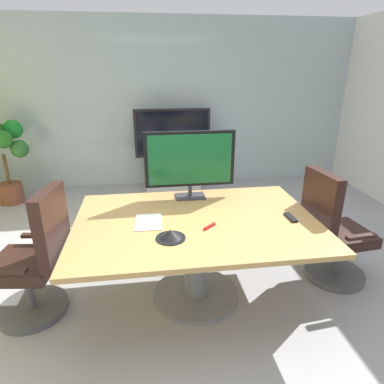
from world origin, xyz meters
name	(u,v)px	position (x,y,z in m)	size (l,w,h in m)	color
ground_plane	(188,290)	(0.00, 0.00, 0.00)	(7.38, 7.38, 0.00)	#99999E
wall_back_glass_partition	(163,105)	(0.00, 3.10, 1.33)	(6.38, 0.10, 2.66)	#9EB2B7
conference_table	(196,238)	(0.06, -0.07, 0.58)	(1.98, 1.36, 0.75)	#B2894C
office_chair_left	(37,265)	(-1.23, -0.10, 0.46)	(0.62, 0.60, 1.09)	#4C4C51
office_chair_right	(332,236)	(1.35, 0.01, 0.46)	(0.62, 0.60, 1.09)	#4C4C51
tv_monitor	(190,161)	(0.08, 0.44, 1.11)	(0.84, 0.18, 0.64)	#333338
wall_display_unit	(173,163)	(0.11, 2.74, 0.44)	(1.20, 0.36, 1.31)	#B7BABC
potted_plant	(3,148)	(-2.34, 2.48, 0.83)	(0.63, 0.61, 1.28)	brown
conference_phone	(171,235)	(-0.17, -0.35, 0.78)	(0.22, 0.22, 0.07)	black
remote_control	(291,217)	(0.84, -0.15, 0.76)	(0.05, 0.17, 0.02)	black
whiteboard_marker	(210,226)	(0.14, -0.22, 0.76)	(0.13, 0.02, 0.02)	red
paper_notepad	(148,222)	(-0.33, -0.06, 0.75)	(0.21, 0.30, 0.01)	white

